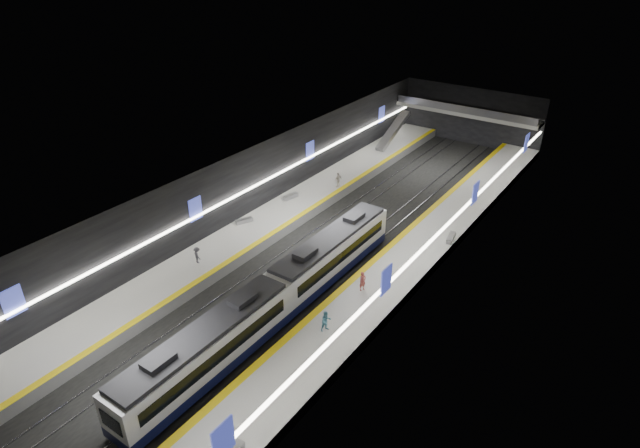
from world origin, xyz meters
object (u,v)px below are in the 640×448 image
Objects in this scene: bench_right_far at (451,238)px; passenger_right_a at (363,281)px; train at (277,295)px; passenger_left_a at (338,180)px; passenger_right_b at (326,321)px; escalator at (393,131)px; passenger_left_b at (197,255)px; bench_left_near at (244,221)px; bench_left_far at (290,196)px.

bench_right_far is 12.12m from passenger_right_a.
train is 16.74× the size of passenger_left_a.
bench_right_far is 1.08× the size of passenger_left_a.
passenger_right_a is at bearing 53.98° from train.
bench_right_far is 1.16× the size of passenger_right_b.
passenger_right_a is (4.24, 5.83, -0.34)m from train.
escalator is at bearing 46.04° from passenger_right_b.
passenger_left_b is (-16.86, -16.59, 0.53)m from bench_right_far.
escalator is 28.82m from bench_left_near.
escalator is at bearing -69.52° from passenger_left_b.
bench_left_near is 18.46m from passenger_right_b.
bench_right_far is (18.49, 8.69, 0.02)m from bench_left_near.
bench_left_near is 0.91× the size of bench_right_far.
passenger_left_b is at bearing 128.21° from passenger_right_a.
escalator reaches higher than passenger_right_a.
escalator reaches higher than train.
passenger_left_b is (-14.50, 1.06, -0.06)m from passenger_right_b.
escalator is 5.19× the size of passenger_left_b.
passenger_right_a reaches higher than bench_left_near.
train reaches higher than passenger_right_b.
passenger_left_a is at bearing 154.89° from bench_right_far.
passenger_left_a is at bearing -84.26° from escalator.
train is 7.21m from passenger_right_a.
passenger_right_a is at bearing -114.11° from bench_right_far.
passenger_right_a is (-2.76, -11.78, 0.61)m from bench_right_far.
bench_right_far is 15.87m from passenger_left_a.
passenger_right_b is (-2.36, -17.65, 0.60)m from bench_right_far.
train is 14.58m from bench_left_near.
bench_left_near is 1.15× the size of passenger_left_b.
passenger_left_b is (0.14, -36.64, -1.13)m from escalator.
passenger_left_a is (-12.61, 15.67, 0.05)m from passenger_right_a.
train is 19.49m from bench_left_far.
train is 18.04× the size of passenger_right_b.
bench_left_near is at bearing -58.05° from passenger_left_b.
bench_right_far is at bearing 17.19° from passenger_right_b.
passenger_left_a is (-13.02, 21.54, 0.06)m from passenger_right_b.
bench_right_far is at bearing 6.16° from passenger_right_a.
escalator is at bearing 119.39° from bench_right_far.
passenger_left_a is (-8.38, 21.50, -0.30)m from train.
passenger_right_a is 5.88m from passenger_right_b.
escalator reaches higher than passenger_left_b.
passenger_left_b is (-9.86, 1.02, -0.43)m from train.
passenger_right_b is at bearing -163.90° from passenger_left_b.
bench_left_near is 1.06× the size of passenger_right_b.
bench_left_far is at bearing -17.89° from passenger_left_a.
passenger_right_b is (16.13, -8.96, 0.62)m from bench_left_near.
escalator reaches higher than passenger_left_a.
passenger_right_a is at bearing 13.12° from bench_left_near.
escalator is 4.46× the size of passenger_left_a.
bench_right_far is (18.06, 1.59, 0.01)m from bench_left_far.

